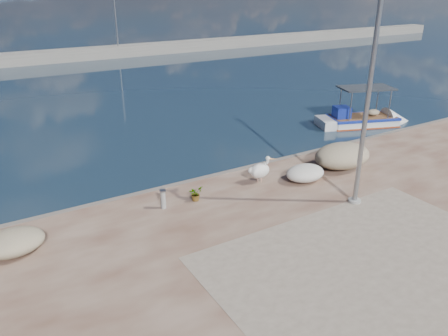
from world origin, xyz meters
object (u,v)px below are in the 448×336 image
boat_right (361,122)px  pelican (260,170)px  lamp_post (366,112)px  bollard_near (163,198)px

boat_right → pelican: (-10.33, -4.33, 0.80)m
boat_right → pelican: bearing=-137.4°
pelican → lamp_post: lamp_post is taller
boat_right → pelican: 11.23m
boat_right → bollard_near: 15.08m
pelican → bollard_near: (-4.09, -0.03, -0.13)m
boat_right → bollard_near: boat_right is taller
boat_right → lamp_post: lamp_post is taller
pelican → lamp_post: size_ratio=0.16×
boat_right → lamp_post: bearing=-118.8°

